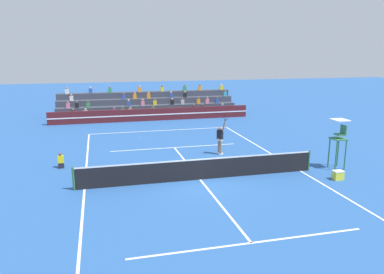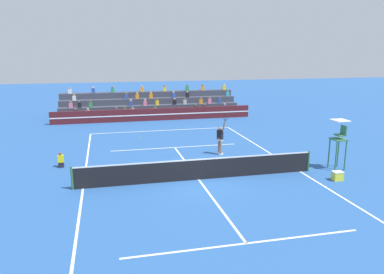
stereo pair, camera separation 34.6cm
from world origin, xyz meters
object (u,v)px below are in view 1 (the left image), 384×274
Objects in this scene: ball_kid_courtside at (61,162)px; tennis_ball at (139,138)px; tennis_player at (220,138)px; umpire_chair at (339,137)px; equipment_cooler at (338,175)px.

ball_kid_courtside is 7.67m from tennis_ball.
umpire_chair is at bearing -38.44° from tennis_player.
ball_kid_courtside reaches higher than tennis_ball.
umpire_chair reaches higher than ball_kid_courtside.
tennis_ball is 14.11m from equipment_cooler.
equipment_cooler is at bearing -123.09° from umpire_chair.
ball_kid_courtside is 12.43× the size of tennis_ball.
ball_kid_courtside is 1.69× the size of equipment_cooler.
equipment_cooler reaches higher than tennis_ball.
umpire_chair reaches higher than tennis_player.
tennis_ball is (-4.33, 5.43, -0.96)m from tennis_player.
umpire_chair is at bearing 56.91° from equipment_cooler.
umpire_chair reaches higher than tennis_ball.
equipment_cooler is at bearing -52.80° from tennis_ball.
equipment_cooler is (8.53, -11.24, 0.19)m from tennis_ball.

